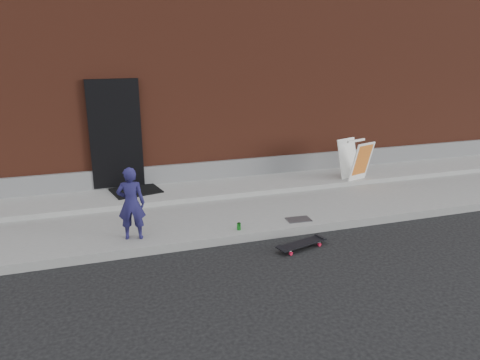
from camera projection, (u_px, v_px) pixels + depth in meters
name	position (u px, v px, depth m)	size (l,w,h in m)	color
ground	(286.00, 237.00, 8.12)	(80.00, 80.00, 0.00)	black
sidewalk	(257.00, 205.00, 9.46)	(20.00, 3.00, 0.15)	gray
apron	(243.00, 186.00, 10.24)	(20.00, 1.20, 0.10)	gray
building	(195.00, 66.00, 13.75)	(20.00, 8.10, 5.00)	#5C2819
child	(131.00, 203.00, 7.53)	(0.44, 0.29, 1.22)	#1D1A4B
skateboard	(302.00, 244.00, 7.66)	(0.91, 0.45, 0.10)	red
pizza_sign	(355.00, 160.00, 10.44)	(0.71, 0.77, 0.90)	white
soda_can	(239.00, 226.00, 8.03)	(0.07, 0.07, 0.12)	#1A8623
doormat	(136.00, 191.00, 9.72)	(0.95, 0.77, 0.03)	black
utility_plate	(299.00, 219.00, 8.48)	(0.44, 0.28, 0.01)	#4F4F54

